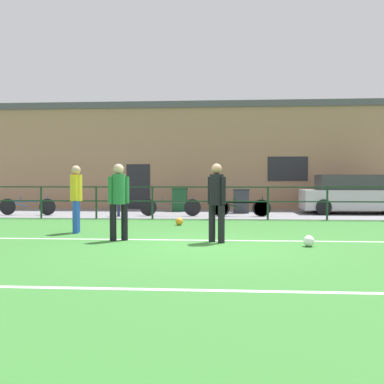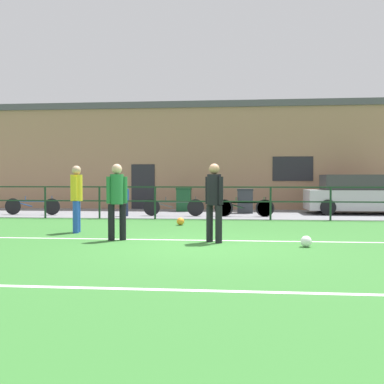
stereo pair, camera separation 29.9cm
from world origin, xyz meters
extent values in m
cube|color=#33702D|center=(0.00, 0.00, -0.02)|extent=(60.00, 44.00, 0.04)
cube|color=white|center=(0.00, 0.78, 0.00)|extent=(36.00, 0.11, 0.00)
cube|color=white|center=(0.00, -3.76, 0.00)|extent=(36.00, 0.11, 0.00)
cube|color=slate|center=(0.00, 8.50, 0.01)|extent=(48.00, 5.00, 0.02)
cylinder|color=#193823|center=(-6.00, 6.00, 0.57)|extent=(0.07, 0.07, 1.15)
cylinder|color=#193823|center=(-4.00, 6.00, 0.57)|extent=(0.07, 0.07, 1.15)
cylinder|color=#193823|center=(-2.00, 6.00, 0.57)|extent=(0.07, 0.07, 1.15)
cylinder|color=#193823|center=(0.00, 6.00, 0.57)|extent=(0.07, 0.07, 1.15)
cylinder|color=#193823|center=(2.00, 6.00, 0.57)|extent=(0.07, 0.07, 1.15)
cylinder|color=#193823|center=(4.00, 6.00, 0.57)|extent=(0.07, 0.07, 1.15)
cube|color=#193823|center=(0.00, 6.00, 1.13)|extent=(36.00, 0.04, 0.04)
cube|color=#193823|center=(0.00, 6.00, 0.63)|extent=(36.00, 0.04, 0.04)
cube|color=#A37A5B|center=(0.00, 12.20, 2.35)|extent=(28.00, 2.40, 4.70)
cube|color=#232328|center=(-3.47, 10.98, 1.05)|extent=(1.10, 0.04, 2.10)
cube|color=#232328|center=(3.39, 10.98, 1.88)|extent=(1.80, 0.04, 1.10)
cube|color=#4C4C51|center=(0.00, 12.20, 4.85)|extent=(28.00, 2.56, 0.30)
cylinder|color=black|center=(0.22, 0.53, 0.41)|extent=(0.15, 0.15, 0.82)
cylinder|color=black|center=(0.43, 0.38, 0.41)|extent=(0.15, 0.15, 0.82)
cylinder|color=black|center=(0.32, 0.46, 1.16)|extent=(0.30, 0.30, 0.68)
sphere|color=#A37556|center=(0.32, 0.46, 1.62)|extent=(0.23, 0.23, 0.23)
cylinder|color=black|center=(0.18, 0.57, 1.14)|extent=(0.11, 0.11, 0.61)
cylinder|color=black|center=(0.47, 0.35, 1.14)|extent=(0.11, 0.11, 0.61)
cylinder|color=black|center=(-1.78, 0.65, 0.41)|extent=(0.15, 0.15, 0.83)
cylinder|color=black|center=(-2.02, 0.56, 0.41)|extent=(0.15, 0.15, 0.83)
cylinder|color=#237038|center=(-1.90, 0.60, 1.17)|extent=(0.31, 0.31, 0.68)
sphere|color=tan|center=(-1.90, 0.60, 1.62)|extent=(0.23, 0.23, 0.23)
cylinder|color=#237038|center=(-1.72, 0.67, 1.15)|extent=(0.11, 0.11, 0.61)
cylinder|color=#237038|center=(-2.07, 0.54, 1.15)|extent=(0.11, 0.11, 0.61)
cylinder|color=blue|center=(-3.32, 1.81, 0.41)|extent=(0.15, 0.15, 0.83)
cylinder|color=blue|center=(-3.36, 2.07, 0.41)|extent=(0.15, 0.15, 0.83)
cylinder|color=gold|center=(-3.34, 1.94, 1.17)|extent=(0.31, 0.31, 0.68)
sphere|color=tan|center=(-3.34, 1.94, 1.63)|extent=(0.23, 0.23, 0.23)
cylinder|color=gold|center=(-3.31, 1.75, 1.15)|extent=(0.11, 0.11, 0.61)
cylinder|color=gold|center=(-3.37, 2.12, 1.15)|extent=(0.11, 0.11, 0.61)
sphere|color=white|center=(2.23, -0.01, 0.11)|extent=(0.23, 0.23, 0.23)
sphere|color=orange|center=(-0.86, 4.03, 0.12)|extent=(0.23, 0.23, 0.23)
cylinder|color=#232D4C|center=(-3.23, 6.90, 0.31)|extent=(0.11, 0.11, 0.58)
cylinder|color=#232D4C|center=(-3.41, 6.86, 0.31)|extent=(0.11, 0.11, 0.58)
cylinder|color=blue|center=(-3.32, 6.88, 0.84)|extent=(0.21, 0.21, 0.48)
sphere|color=brown|center=(-3.32, 6.88, 1.16)|extent=(0.16, 0.16, 0.16)
cylinder|color=blue|center=(-3.19, 6.90, 0.83)|extent=(0.08, 0.08, 0.43)
cylinder|color=blue|center=(-3.45, 6.86, 0.83)|extent=(0.08, 0.08, 0.43)
cube|color=#B7B7BC|center=(5.80, 8.90, 0.58)|extent=(4.29, 1.68, 0.79)
cube|color=#373738|center=(5.59, 8.90, 1.28)|extent=(2.57, 1.41, 0.60)
cylinder|color=black|center=(4.35, 8.10, 0.32)|extent=(0.60, 0.18, 0.60)
cylinder|color=black|center=(4.35, 9.71, 0.32)|extent=(0.60, 0.18, 0.60)
cylinder|color=black|center=(0.34, 7.20, 0.33)|extent=(0.62, 0.04, 0.62)
cylinder|color=black|center=(1.86, 7.20, 0.33)|extent=(0.62, 0.04, 0.62)
cube|color=#1E6633|center=(1.10, 7.20, 0.54)|extent=(1.19, 0.04, 0.04)
cube|color=#1E6633|center=(0.72, 7.20, 0.43)|extent=(0.74, 0.03, 0.23)
cylinder|color=#1E6633|center=(0.83, 7.20, 0.64)|extent=(0.03, 0.03, 0.20)
cylinder|color=#1E6633|center=(1.86, 7.20, 0.61)|extent=(0.03, 0.03, 0.28)
cylinder|color=black|center=(0.41, 7.20, 0.33)|extent=(0.62, 0.04, 0.62)
cylinder|color=black|center=(1.92, 7.20, 0.33)|extent=(0.62, 0.04, 0.62)
cube|color=black|center=(1.17, 7.20, 0.54)|extent=(1.18, 0.04, 0.04)
cube|color=black|center=(0.79, 7.20, 0.43)|extent=(0.74, 0.03, 0.23)
cylinder|color=black|center=(0.90, 7.20, 0.64)|extent=(0.03, 0.03, 0.20)
cylinder|color=black|center=(1.92, 7.20, 0.61)|extent=(0.03, 0.03, 0.28)
cylinder|color=black|center=(-2.35, 7.20, 0.34)|extent=(0.64, 0.04, 0.64)
cylinder|color=black|center=(-0.68, 7.20, 0.34)|extent=(0.64, 0.04, 0.64)
cube|color=#4C5156|center=(-1.51, 7.20, 0.54)|extent=(1.30, 0.04, 0.04)
cube|color=#4C5156|center=(-1.93, 7.20, 0.44)|extent=(0.82, 0.03, 0.23)
cylinder|color=#4C5156|center=(-1.81, 7.20, 0.64)|extent=(0.03, 0.03, 0.20)
cylinder|color=#4C5156|center=(-0.68, 7.20, 0.61)|extent=(0.03, 0.03, 0.28)
cylinder|color=black|center=(-7.85, 7.20, 0.34)|extent=(0.64, 0.04, 0.64)
cylinder|color=black|center=(-6.26, 7.20, 0.34)|extent=(0.64, 0.04, 0.64)
cube|color=#234C99|center=(-7.05, 7.20, 0.55)|extent=(1.23, 0.04, 0.04)
cube|color=#234C99|center=(-7.45, 7.20, 0.44)|extent=(0.77, 0.03, 0.23)
cylinder|color=#234C99|center=(-7.33, 7.20, 0.65)|extent=(0.03, 0.03, 0.20)
cylinder|color=#234C99|center=(-6.26, 7.20, 0.62)|extent=(0.03, 0.03, 0.28)
cube|color=#194C28|center=(-1.41, 9.67, 0.48)|extent=(0.60, 0.51, 0.93)
cube|color=#143D20|center=(-1.41, 9.67, 0.99)|extent=(0.64, 0.54, 0.08)
cube|color=#33383D|center=(1.20, 8.87, 0.48)|extent=(0.62, 0.52, 0.91)
cube|color=#282C30|center=(1.20, 8.87, 0.97)|extent=(0.65, 0.56, 0.08)
camera|label=1|loc=(0.46, -9.19, 1.38)|focal=41.10mm
camera|label=2|loc=(0.76, -9.17, 1.38)|focal=41.10mm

